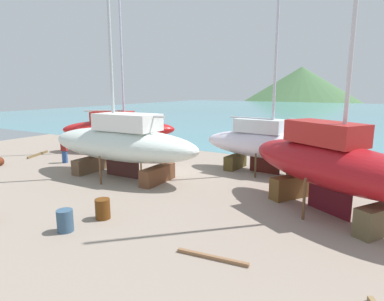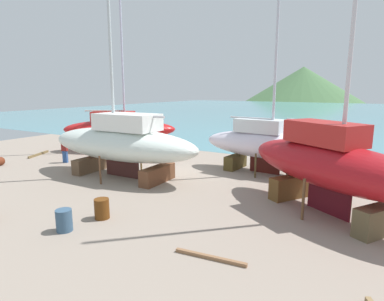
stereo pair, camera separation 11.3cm
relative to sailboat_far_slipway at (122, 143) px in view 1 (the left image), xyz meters
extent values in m
plane|color=gray|center=(2.01, -1.53, -2.19)|extent=(46.12, 46.12, 0.00)
cube|color=teal|center=(2.01, 65.81, -2.19)|extent=(133.72, 111.60, 0.01)
cone|color=#486F43|center=(-21.34, 147.76, -2.19)|extent=(103.99, 103.99, 31.51)
cube|color=brown|center=(-2.75, -0.08, -1.70)|extent=(0.78, 2.76, 0.97)
cube|color=brown|center=(2.65, 0.07, -1.70)|extent=(0.78, 2.76, 0.97)
cylinder|color=brown|center=(0.01, -1.89, -1.35)|extent=(0.12, 0.12, 1.67)
cylinder|color=brown|center=(-0.10, 1.89, -1.35)|extent=(0.12, 0.12, 1.67)
ellipsoid|color=white|center=(-0.05, 0.00, -0.11)|extent=(10.91, 3.73, 2.01)
cube|color=#45211D|center=(-0.05, 0.00, -1.82)|extent=(2.60, 0.15, 1.41)
cube|color=white|center=(0.49, 0.01, 1.29)|extent=(3.95, 2.17, 1.00)
cylinder|color=silver|center=(1.30, 0.04, 1.69)|extent=(3.79, 0.24, 0.13)
cube|color=brown|center=(14.00, -1.13, -1.63)|extent=(1.77, 2.25, 1.12)
cube|color=brown|center=(10.05, 1.34, -1.63)|extent=(1.77, 2.25, 1.12)
cylinder|color=brown|center=(12.83, 1.39, -1.29)|extent=(0.12, 0.12, 1.80)
cylinder|color=brown|center=(11.21, -1.19, -1.29)|extent=(0.12, 0.12, 1.80)
ellipsoid|color=#A8141B|center=(12.02, 0.10, 0.00)|extent=(9.37, 7.29, 1.95)
cube|color=#55101A|center=(12.02, 0.10, -1.65)|extent=(1.94, 1.26, 1.36)
cube|color=#AD211E|center=(11.63, 0.35, 1.36)|extent=(3.72, 3.19, 0.97)
cylinder|color=#B8BBC8|center=(11.03, 0.72, 1.78)|extent=(2.83, 1.84, 0.12)
cube|color=brown|center=(-4.08, 7.59, -1.68)|extent=(1.89, 2.51, 1.01)
cube|color=brown|center=(-8.31, 5.06, -1.68)|extent=(1.89, 2.51, 1.01)
cylinder|color=brown|center=(-7.08, 7.80, -1.39)|extent=(0.12, 0.12, 1.59)
cylinder|color=brown|center=(-5.31, 4.85, -1.39)|extent=(0.12, 0.12, 1.59)
ellipsoid|color=red|center=(-6.20, 6.32, -0.27)|extent=(10.05, 7.75, 1.66)
cube|color=#491E0A|center=(-6.20, 6.32, -1.67)|extent=(2.07, 1.28, 1.16)
cube|color=#B21B15|center=(-6.62, 6.07, 0.89)|extent=(4.01, 3.43, 0.83)
cylinder|color=silver|center=(-5.77, 6.58, 7.05)|extent=(0.18, 0.18, 13.15)
cylinder|color=silver|center=(-7.25, 5.69, 1.38)|extent=(3.02, 1.88, 0.13)
cube|color=#43392A|center=(9.49, 5.30, -1.72)|extent=(0.87, 2.17, 0.93)
cube|color=#4B3D1D|center=(5.20, 5.65, -1.72)|extent=(0.87, 2.17, 0.93)
cylinder|color=#503F1C|center=(7.46, 6.93, -1.42)|extent=(0.12, 0.12, 1.54)
cylinder|color=#4D3D24|center=(7.23, 4.02, -1.42)|extent=(0.12, 0.12, 1.54)
ellipsoid|color=white|center=(7.35, 5.47, -0.30)|extent=(8.78, 3.32, 1.73)
cube|color=#4A1712|center=(7.35, 5.47, -1.77)|extent=(2.06, 0.24, 1.21)
cube|color=silver|center=(6.92, 5.51, 0.90)|extent=(3.21, 1.83, 0.86)
cylinder|color=silver|center=(7.77, 5.44, 5.89)|extent=(0.17, 0.17, 10.83)
cylinder|color=silver|center=(6.27, 5.56, 1.37)|extent=(3.01, 0.36, 0.12)
cube|color=#2C4F8F|center=(-6.45, 0.72, -1.74)|extent=(0.38, 0.29, 0.90)
cube|color=maroon|center=(-6.45, 0.72, -0.98)|extent=(0.49, 0.36, 0.63)
sphere|color=tan|center=(-6.45, 0.72, -0.55)|extent=(0.22, 0.22, 0.22)
cylinder|color=#5E3210|center=(3.83, -5.44, -1.75)|extent=(0.87, 0.87, 0.87)
cylinder|color=#36536E|center=(3.50, -7.08, -1.75)|extent=(0.66, 0.66, 0.87)
cube|color=#8B6242|center=(9.37, -6.03, -2.13)|extent=(2.45, 0.42, 0.12)
cube|color=brown|center=(-10.60, 1.30, -2.10)|extent=(1.17, 2.52, 0.18)
camera|label=1|loc=(13.70, -14.65, 3.28)|focal=30.08mm
camera|label=2|loc=(13.80, -14.59, 3.28)|focal=30.08mm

